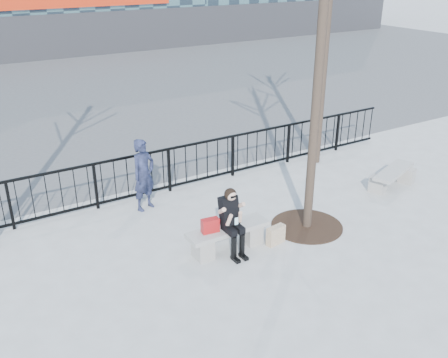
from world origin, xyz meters
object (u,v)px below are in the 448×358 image
bench_second (393,176)px  seated_woman (232,222)px  bench_main (228,236)px  standing_man (144,175)px

bench_second → seated_woman: seated_woman is taller
seated_woman → bench_main: bearing=90.0°
bench_main → bench_second: 5.01m
seated_woman → standing_man: (-0.66, 2.61, 0.15)m
seated_woman → standing_man: size_ratio=0.82×
bench_second → standing_man: bearing=140.0°
bench_main → bench_second: size_ratio=1.07×
bench_second → standing_man: standing_man is taller
bench_main → standing_man: bearing=105.2°
standing_man → bench_main: bearing=-96.5°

